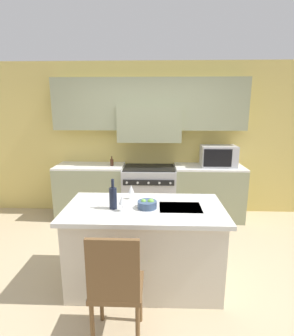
{
  "coord_description": "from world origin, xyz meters",
  "views": [
    {
      "loc": [
        0.12,
        -2.69,
        1.93
      ],
      "look_at": [
        0.0,
        0.67,
        1.15
      ],
      "focal_mm": 28.0,
      "sensor_mm": 36.0,
      "label": 1
    }
  ],
  "objects_px": {
    "microwave": "(218,156)",
    "fruit_bowl": "(147,204)",
    "range_stove": "(149,193)",
    "oil_bottle_on_counter": "(112,162)",
    "island_chair": "(116,284)",
    "wine_bottle": "(113,197)",
    "wine_glass_far": "(131,190)",
    "wine_glass_near": "(122,201)"
  },
  "relations": [
    {
      "from": "microwave",
      "to": "fruit_bowl",
      "type": "relative_size",
      "value": 2.89
    },
    {
      "from": "range_stove",
      "to": "oil_bottle_on_counter",
      "type": "xyz_separation_m",
      "value": [
        -0.64,
        -0.0,
        0.54
      ]
    },
    {
      "from": "microwave",
      "to": "island_chair",
      "type": "distance_m",
      "value": 3.0
    },
    {
      "from": "wine_bottle",
      "to": "island_chair",
      "type": "bearing_deg",
      "value": -80.26
    },
    {
      "from": "range_stove",
      "to": "wine_bottle",
      "type": "distance_m",
      "value": 1.94
    },
    {
      "from": "wine_bottle",
      "to": "fruit_bowl",
      "type": "bearing_deg",
      "value": 4.27
    },
    {
      "from": "wine_glass_far",
      "to": "fruit_bowl",
      "type": "xyz_separation_m",
      "value": [
        0.2,
        -0.28,
        -0.07
      ]
    },
    {
      "from": "range_stove",
      "to": "island_chair",
      "type": "bearing_deg",
      "value": -94.22
    },
    {
      "from": "wine_glass_near",
      "to": "oil_bottle_on_counter",
      "type": "distance_m",
      "value": 1.94
    },
    {
      "from": "microwave",
      "to": "range_stove",
      "type": "bearing_deg",
      "value": -179.09
    },
    {
      "from": "oil_bottle_on_counter",
      "to": "island_chair",
      "type": "bearing_deg",
      "value": -80.15
    },
    {
      "from": "fruit_bowl",
      "to": "wine_glass_near",
      "type": "bearing_deg",
      "value": -160.8
    },
    {
      "from": "wine_glass_near",
      "to": "oil_bottle_on_counter",
      "type": "relative_size",
      "value": 1.01
    },
    {
      "from": "range_stove",
      "to": "wine_glass_far",
      "type": "distance_m",
      "value": 1.63
    },
    {
      "from": "fruit_bowl",
      "to": "wine_glass_far",
      "type": "bearing_deg",
      "value": 125.27
    },
    {
      "from": "wine_glass_far",
      "to": "oil_bottle_on_counter",
      "type": "relative_size",
      "value": 1.01
    },
    {
      "from": "wine_bottle",
      "to": "oil_bottle_on_counter",
      "type": "distance_m",
      "value": 1.86
    },
    {
      "from": "microwave",
      "to": "wine_glass_near",
      "type": "relative_size",
      "value": 3.55
    },
    {
      "from": "island_chair",
      "to": "wine_glass_near",
      "type": "distance_m",
      "value": 0.83
    },
    {
      "from": "fruit_bowl",
      "to": "microwave",
      "type": "bearing_deg",
      "value": 57.9
    },
    {
      "from": "range_stove",
      "to": "fruit_bowl",
      "type": "distance_m",
      "value": 1.87
    },
    {
      "from": "wine_bottle",
      "to": "oil_bottle_on_counter",
      "type": "height_order",
      "value": "wine_bottle"
    },
    {
      "from": "range_stove",
      "to": "island_chair",
      "type": "distance_m",
      "value": 2.61
    },
    {
      "from": "island_chair",
      "to": "wine_bottle",
      "type": "distance_m",
      "value": 0.9
    },
    {
      "from": "wine_bottle",
      "to": "wine_glass_near",
      "type": "relative_size",
      "value": 1.94
    },
    {
      "from": "microwave",
      "to": "island_chair",
      "type": "relative_size",
      "value": 0.57
    },
    {
      "from": "wine_bottle",
      "to": "fruit_bowl",
      "type": "distance_m",
      "value": 0.36
    },
    {
      "from": "fruit_bowl",
      "to": "oil_bottle_on_counter",
      "type": "relative_size",
      "value": 1.24
    },
    {
      "from": "range_stove",
      "to": "wine_glass_near",
      "type": "bearing_deg",
      "value": -96.72
    },
    {
      "from": "wine_bottle",
      "to": "wine_glass_near",
      "type": "height_order",
      "value": "wine_bottle"
    },
    {
      "from": "microwave",
      "to": "wine_glass_far",
      "type": "distance_m",
      "value": 2.05
    },
    {
      "from": "wine_glass_near",
      "to": "microwave",
      "type": "bearing_deg",
      "value": 53.83
    },
    {
      "from": "microwave",
      "to": "fruit_bowl",
      "type": "xyz_separation_m",
      "value": [
        -1.14,
        -1.82,
        -0.18
      ]
    },
    {
      "from": "island_chair",
      "to": "wine_glass_far",
      "type": "relative_size",
      "value": 6.18
    },
    {
      "from": "oil_bottle_on_counter",
      "to": "wine_glass_near",
      "type": "bearing_deg",
      "value": -77.5
    },
    {
      "from": "fruit_bowl",
      "to": "oil_bottle_on_counter",
      "type": "distance_m",
      "value": 1.92
    },
    {
      "from": "island_chair",
      "to": "wine_bottle",
      "type": "xyz_separation_m",
      "value": [
        -0.13,
        0.77,
        0.45
      ]
    },
    {
      "from": "wine_glass_near",
      "to": "fruit_bowl",
      "type": "bearing_deg",
      "value": 19.2
    },
    {
      "from": "range_stove",
      "to": "oil_bottle_on_counter",
      "type": "distance_m",
      "value": 0.84
    },
    {
      "from": "island_chair",
      "to": "fruit_bowl",
      "type": "distance_m",
      "value": 0.9
    },
    {
      "from": "island_chair",
      "to": "wine_bottle",
      "type": "relative_size",
      "value": 3.19
    },
    {
      "from": "range_stove",
      "to": "wine_glass_near",
      "type": "xyz_separation_m",
      "value": [
        -0.22,
        -1.89,
        0.55
      ]
    }
  ]
}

